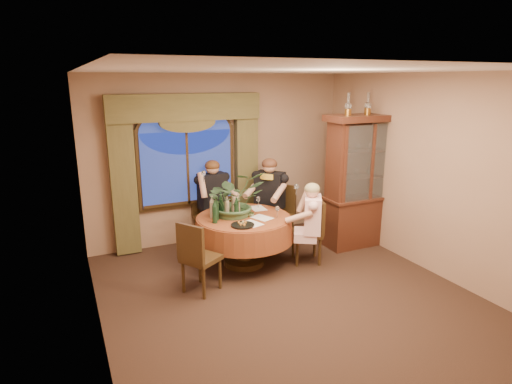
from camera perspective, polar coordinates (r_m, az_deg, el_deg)
name	(u,v)px	position (r m, az deg, el deg)	size (l,w,h in m)	color
floor	(291,299)	(5.61, 4.67, -14.06)	(5.00, 5.00, 0.00)	black
wall_back	(220,158)	(7.31, -4.77, 4.48)	(4.50, 4.50, 0.00)	#926E55
wall_right	(433,175)	(6.48, 22.57, 2.05)	(5.00, 5.00, 0.00)	#926E55
ceiling	(296,70)	(4.92, 5.38, 15.85)	(5.00, 5.00, 0.00)	white
window	(188,168)	(7.08, -9.12, 3.18)	(1.62, 0.10, 1.32)	navy
arched_transom	(185,120)	(6.97, -9.38, 9.48)	(1.60, 0.06, 0.44)	navy
drapery_left	(123,182)	(6.86, -17.25, 1.30)	(0.38, 0.14, 2.32)	#4D4726
drapery_right	(246,170)	(7.40, -1.28, 2.92)	(0.38, 0.14, 2.32)	#4D4726
swag_valance	(186,107)	(6.88, -9.27, 11.08)	(2.45, 0.16, 0.42)	#4D4726
dining_table	(244,240)	(6.43, -1.63, -6.45)	(1.48, 1.48, 0.75)	maroon
china_cabinet	(363,181)	(7.22, 14.06, 1.39)	(1.34, 0.53, 2.17)	#3A1A11
oil_lamp_left	(348,104)	(6.82, 12.21, 11.39)	(0.11, 0.11, 0.34)	#A5722D
oil_lamp_center	(368,104)	(7.05, 14.71, 11.34)	(0.11, 0.11, 0.34)	#A5722D
oil_lamp_right	(387,103)	(7.29, 17.04, 11.28)	(0.11, 0.11, 0.34)	#A5722D
chair_right	(307,232)	(6.51, 6.77, -5.27)	(0.42, 0.42, 0.96)	black
chair_back_right	(279,215)	(7.25, 3.07, -3.07)	(0.42, 0.42, 0.96)	black
chair_back	(209,216)	(7.25, -6.31, -3.16)	(0.42, 0.42, 0.96)	black
chair_front_left	(201,256)	(5.65, -7.33, -8.52)	(0.42, 0.42, 0.96)	black
person_pink	(312,226)	(6.28, 7.51, -4.50)	(0.46, 0.42, 1.29)	beige
person_back	(213,202)	(7.18, -5.80, -1.34)	(0.51, 0.47, 1.44)	black
person_scarf	(270,201)	(7.11, 1.84, -1.26)	(0.53, 0.48, 1.47)	black
stoneware_vase	(236,206)	(6.34, -2.74, -1.85)	(0.15, 0.15, 0.28)	#9B7C60
centerpiece_plant	(234,177)	(6.24, -2.91, 2.00)	(0.86, 0.96, 0.75)	#375836
olive_bowl	(249,215)	(6.31, -0.92, -3.02)	(0.15, 0.15, 0.05)	#495630
cheese_platter	(243,225)	(5.89, -1.78, -4.45)	(0.32, 0.32, 0.02)	black
wine_bottle_0	(212,207)	(6.22, -5.87, -2.00)	(0.07, 0.07, 0.33)	tan
wine_bottle_1	(227,207)	(6.20, -3.90, -2.01)	(0.07, 0.07, 0.33)	tan
wine_bottle_2	(216,209)	(6.12, -5.29, -2.27)	(0.07, 0.07, 0.33)	black
wine_bottle_3	(215,212)	(5.99, -5.53, -2.64)	(0.07, 0.07, 0.33)	black
wine_bottle_4	(237,208)	(6.12, -2.61, -2.21)	(0.07, 0.07, 0.33)	black
wine_bottle_5	(221,204)	(6.37, -4.69, -1.56)	(0.07, 0.07, 0.33)	black
tasting_paper_0	(262,218)	(6.23, 0.80, -3.45)	(0.21, 0.30, 0.00)	white
tasting_paper_1	(258,208)	(6.68, 0.26, -2.18)	(0.21, 0.30, 0.00)	white
tasting_paper_2	(252,224)	(5.98, -0.55, -4.22)	(0.21, 0.30, 0.00)	white
wine_glass_person_pink	(277,212)	(6.22, 2.85, -2.64)	(0.07, 0.07, 0.18)	silver
wine_glass_person_back	(228,203)	(6.69, -3.80, -1.42)	(0.07, 0.07, 0.18)	silver
wine_glass_person_scarf	(258,202)	(6.70, 0.29, -1.36)	(0.07, 0.07, 0.18)	silver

